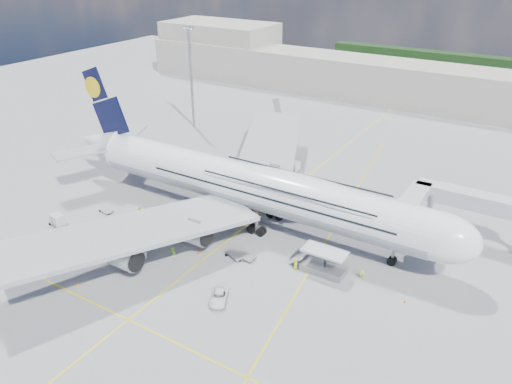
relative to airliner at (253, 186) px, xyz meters
The scene contains 31 objects.
ground 12.13m from the airliner, 91.49° to the right, with size 300.00×300.00×0.00m, color gray.
taxi_line_main 12.13m from the airliner, 91.49° to the right, with size 0.25×220.00×0.01m, color yellow.
taxi_line_cross 30.78m from the airliner, 90.50° to the right, with size 120.00×0.25×0.01m, color yellow.
taxi_line_diag 15.36m from the airliner, ahead, with size 0.25×100.00×0.01m, color yellow.
airliner is the anchor object (origin of this frame).
jet_bridge 31.50m from the airliner, 20.31° to the left, with size 18.80×12.10×8.50m.
cargo_loader 18.87m from the airliner, 23.23° to the right, with size 8.53×3.20×3.67m.
light_mast 53.72m from the airliner, 139.00° to the left, with size 3.00×0.70×25.50m.
terminal 85.00m from the airliner, 90.18° to the left, with size 180.00×16.00×12.00m, color #B2AD9E.
hangar 114.20m from the airliner, 127.98° to the left, with size 40.00×22.00×18.00m, color #B2AD9E.
dolly_row_a 27.51m from the airliner, 155.66° to the right, with size 2.89×2.00×0.39m.
dolly_row_b 24.34m from the airliner, 112.77° to the right, with size 3.17×2.06×1.86m.
dolly_row_c 18.69m from the airliner, 142.39° to the right, with size 2.99×2.20×1.69m.
dolly_back 33.95m from the airliner, 145.97° to the right, with size 3.64×2.38×2.14m.
dolly_nose_far 13.01m from the airliner, 71.92° to the right, with size 3.62×2.77×0.47m.
dolly_nose_near 13.12m from the airliner, 63.82° to the right, with size 3.33×2.02×0.46m.
baggage_tug 21.61m from the airliner, 116.14° to the right, with size 2.67×1.57×1.57m.
catering_truck_inner 22.71m from the airliner, 105.14° to the left, with size 6.80×2.70×4.07m.
catering_truck_outer 34.25m from the airliner, 112.20° to the left, with size 6.70×5.17×3.68m.
service_van 22.86m from the airliner, 70.14° to the right, with size 2.15×4.67×1.30m, color white.
crew_nose 23.71m from the airliner, 14.51° to the right, with size 0.62×0.41×1.70m, color #9EF019.
crew_loader 16.87m from the airliner, 19.91° to the right, with size 0.79×0.62×1.63m, color #B8DB17.
crew_wing 21.32m from the airliner, 156.36° to the right, with size 0.93×0.39×1.58m, color #C7DB17.
crew_van 16.51m from the airliner, 33.69° to the right, with size 0.91×0.59×1.86m, color #C9DF17.
crew_tug 17.43m from the airliner, 107.18° to the right, with size 1.03×0.59×1.59m, color #9DE518.
cone_nose 30.85m from the airliner, 15.11° to the right, with size 0.40×0.40×0.52m.
cone_wing_left_inner 17.92m from the airliner, 127.72° to the left, with size 0.39×0.39×0.50m.
cone_wing_left_outer 34.37m from the airliner, 122.95° to the left, with size 0.38×0.38×0.49m.
cone_wing_right_inner 14.75m from the airliner, 98.12° to the right, with size 0.45×0.45×0.57m.
cone_wing_right_outer 31.49m from the airliner, 112.12° to the right, with size 0.44×0.44×0.56m.
cone_tail 38.81m from the airliner, behind, with size 0.40×0.40×0.51m.
Camera 1 is at (40.32, -54.06, 43.43)m, focal length 35.00 mm.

